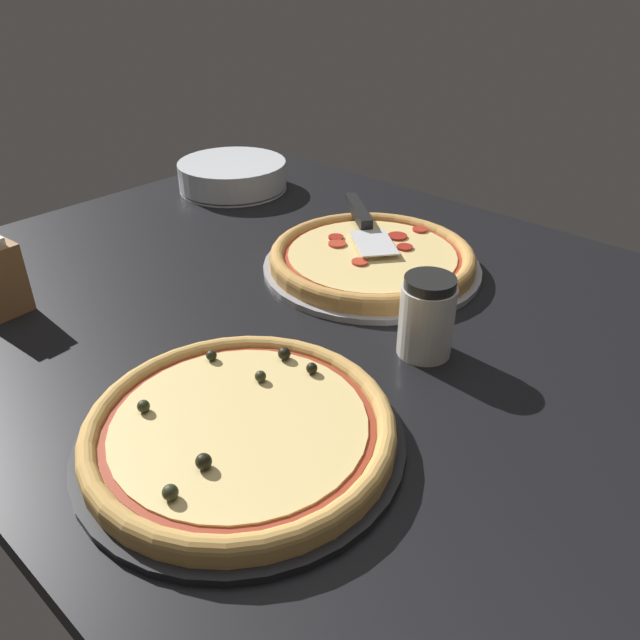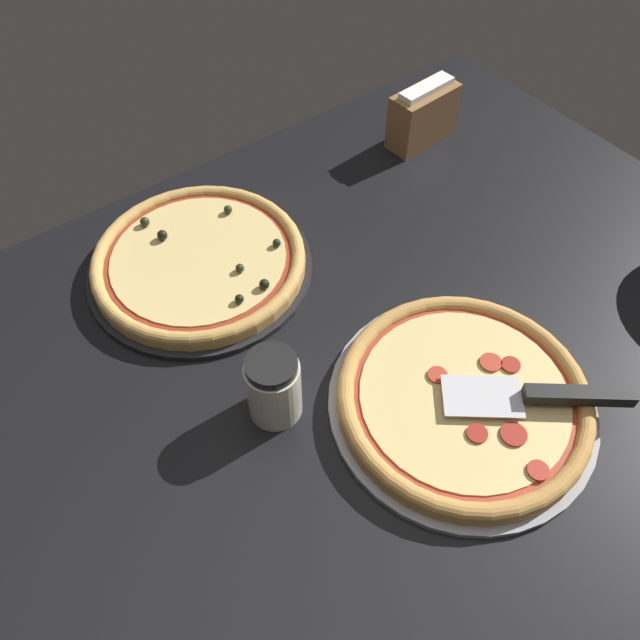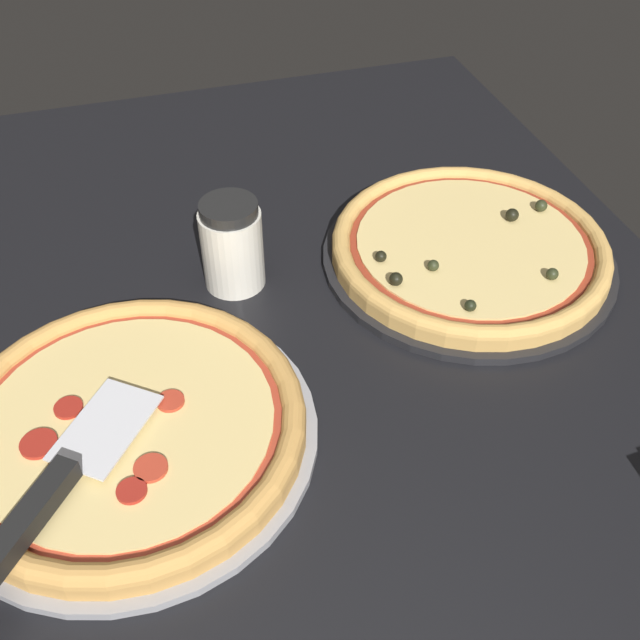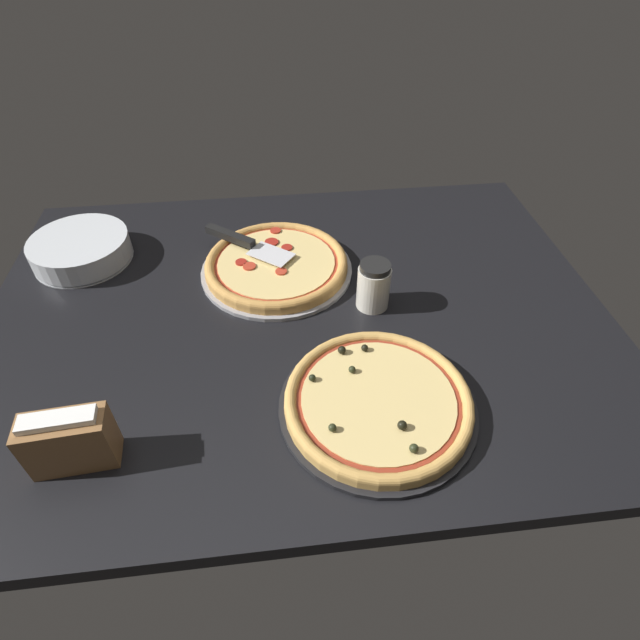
% 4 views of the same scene
% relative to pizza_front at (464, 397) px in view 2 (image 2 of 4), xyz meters
% --- Properties ---
extents(ground_plane, '(1.40, 1.06, 0.04)m').
position_rel_pizza_front_xyz_m(ground_plane, '(-0.04, 0.15, -0.04)').
color(ground_plane, black).
extents(pizza_pan_front, '(0.37, 0.37, 0.01)m').
position_rel_pizza_front_xyz_m(pizza_pan_front, '(-0.00, 0.00, -0.02)').
color(pizza_pan_front, '#939399').
rests_on(pizza_pan_front, ground_plane).
extents(pizza_front, '(0.35, 0.35, 0.03)m').
position_rel_pizza_front_xyz_m(pizza_front, '(0.00, 0.00, 0.00)').
color(pizza_front, '#C68E47').
rests_on(pizza_front, pizza_pan_front).
extents(pizza_pan_back, '(0.37, 0.37, 0.01)m').
position_rel_pizza_front_xyz_m(pizza_pan_back, '(-0.16, 0.44, -0.02)').
color(pizza_pan_back, black).
rests_on(pizza_pan_back, ground_plane).
extents(pizza_back, '(0.35, 0.35, 0.04)m').
position_rel_pizza_front_xyz_m(pizza_back, '(-0.16, 0.44, 0.00)').
color(pizza_back, tan).
rests_on(pizza_back, pizza_pan_back).
extents(serving_spatula, '(0.23, 0.19, 0.02)m').
position_rel_pizza_front_xyz_m(serving_spatula, '(0.09, -0.08, 0.02)').
color(serving_spatula, silver).
rests_on(serving_spatula, pizza_front).
extents(parmesan_shaker, '(0.07, 0.07, 0.11)m').
position_rel_pizza_front_xyz_m(parmesan_shaker, '(-0.21, 0.15, 0.03)').
color(parmesan_shaker, silver).
rests_on(parmesan_shaker, ground_plane).
extents(napkin_holder, '(0.14, 0.07, 0.12)m').
position_rel_pizza_front_xyz_m(napkin_holder, '(0.36, 0.49, 0.03)').
color(napkin_holder, olive).
rests_on(napkin_holder, ground_plane).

